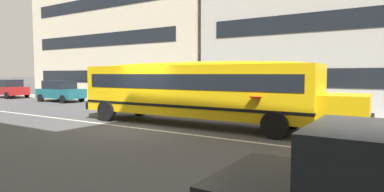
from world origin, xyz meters
The scene contains 7 objects.
ground_plane centered at (0.00, 0.00, 0.00)m, with size 400.00×400.00×0.00m, color #4C4C4F.
sidewalk_far centered at (0.00, 8.35, 0.01)m, with size 120.00×3.00×0.01m, color gray.
lane_centreline centered at (0.00, 0.00, 0.00)m, with size 110.00×0.16×0.01m, color silver.
school_bus centered at (1.81, 1.92, 1.59)m, with size 12.01×2.86×2.67m.
parked_car_red_mid_block centered at (-20.64, 5.85, 0.84)m, with size 3.99×2.07×1.64m.
parked_car_teal_under_tree centered at (-13.09, 5.79, 0.84)m, with size 3.97×2.02×1.64m.
apartment_block_far_left centered at (-13.34, 15.39, 6.65)m, with size 19.97×11.14×13.30m.
Camera 1 is at (8.81, -9.35, 2.16)m, focal length 29.74 mm.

